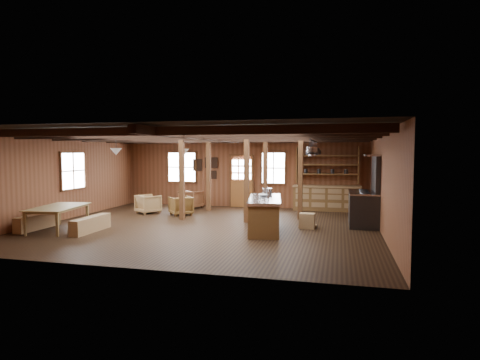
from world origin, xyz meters
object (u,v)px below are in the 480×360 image
object	(u,v)px
armchair_b	(192,199)
armchair_c	(148,204)
kitchen_island	(265,214)
dining_table	(60,218)
commercial_range	(366,203)
armchair_a	(181,206)

from	to	relation	value
armchair_b	armchair_c	xyz separation A→B (m)	(-1.08, -1.58, -0.02)
kitchen_island	dining_table	size ratio (longest dim) A/B	1.34
commercial_range	armchair_a	world-z (taller)	commercial_range
commercial_range	armchair_b	xyz separation A→B (m)	(-6.48, 2.23, -0.32)
dining_table	armchair_c	distance (m)	3.68
armchair_a	armchair_c	xyz separation A→B (m)	(-1.31, 0.10, 0.01)
armchair_b	armchair_c	bearing A→B (deg)	71.87
dining_table	armchair_b	bearing A→B (deg)	-31.64
kitchen_island	commercial_range	world-z (taller)	commercial_range
armchair_a	armchair_b	world-z (taller)	armchair_b
dining_table	kitchen_island	bearing A→B (deg)	-86.53
commercial_range	armchair_a	xyz separation A→B (m)	(-6.25, 0.55, -0.35)
commercial_range	armchair_b	size ratio (longest dim) A/B	2.72
armchair_a	kitchen_island	bearing A→B (deg)	106.33
kitchen_island	armchair_a	size ratio (longest dim) A/B	3.56
dining_table	armchair_c	xyz separation A→B (m)	(0.98, 3.54, 0.00)
armchair_b	armchair_c	distance (m)	1.91
kitchen_island	armchair_b	xyz separation A→B (m)	(-3.65, 3.78, -0.12)
commercial_range	armchair_a	bearing A→B (deg)	174.96
dining_table	armchair_a	xyz separation A→B (m)	(2.30, 3.44, -0.01)
kitchen_island	commercial_range	size ratio (longest dim) A/B	1.20
armchair_c	commercial_range	bearing A→B (deg)	-151.01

